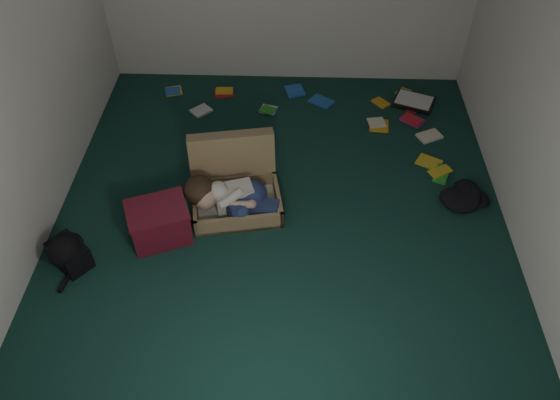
{
  "coord_description": "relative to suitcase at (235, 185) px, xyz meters",
  "views": [
    {
      "loc": [
        0.11,
        -3.33,
        3.59
      ],
      "look_at": [
        0.0,
        -0.15,
        0.35
      ],
      "focal_mm": 35.0,
      "sensor_mm": 36.0,
      "label": 1
    }
  ],
  "objects": [
    {
      "name": "maroon_bin",
      "position": [
        -0.6,
        -0.49,
        0.0
      ],
      "size": [
        0.61,
        0.55,
        0.34
      ],
      "rotation": [
        0.0,
        0.0,
        0.37
      ],
      "color": "#5B1220",
      "rests_on": "floor"
    },
    {
      "name": "wall_right",
      "position": [
        2.42,
        -0.21,
        1.13
      ],
      "size": [
        0.0,
        4.5,
        4.5
      ],
      "primitive_type": "plane",
      "rotation": [
        1.57,
        0.0,
        -1.57
      ],
      "color": "silver",
      "rests_on": "ground"
    },
    {
      "name": "suitcase",
      "position": [
        0.0,
        0.0,
        0.0
      ],
      "size": [
        0.89,
        0.88,
        0.57
      ],
      "rotation": [
        0.0,
        0.0,
        0.17
      ],
      "color": "#967D53",
      "rests_on": "floor"
    },
    {
      "name": "clothing_pile",
      "position": [
        2.12,
        -0.01,
        -0.11
      ],
      "size": [
        0.41,
        0.34,
        0.13
      ],
      "primitive_type": null,
      "rotation": [
        0.0,
        0.0,
        -0.06
      ],
      "color": "black",
      "rests_on": "floor"
    },
    {
      "name": "floor",
      "position": [
        0.42,
        -0.21,
        -0.17
      ],
      "size": [
        4.5,
        4.5,
        0.0
      ],
      "primitive_type": "plane",
      "color": "#113129",
      "rests_on": "ground"
    },
    {
      "name": "book_scatter",
      "position": [
        1.0,
        1.3,
        -0.16
      ],
      "size": [
        3.04,
        1.6,
        0.02
      ],
      "color": "gold",
      "rests_on": "floor"
    },
    {
      "name": "wall_left",
      "position": [
        -1.58,
        -0.21,
        1.13
      ],
      "size": [
        0.0,
        4.5,
        4.5
      ],
      "primitive_type": "plane",
      "rotation": [
        1.57,
        0.0,
        1.57
      ],
      "color": "silver",
      "rests_on": "ground"
    },
    {
      "name": "wall_front",
      "position": [
        0.42,
        -2.46,
        1.13
      ],
      "size": [
        4.5,
        0.0,
        4.5
      ],
      "primitive_type": "plane",
      "rotation": [
        -1.57,
        0.0,
        0.0
      ],
      "color": "silver",
      "rests_on": "ground"
    },
    {
      "name": "person",
      "position": [
        -0.02,
        -0.2,
        0.04
      ],
      "size": [
        0.86,
        0.42,
        0.35
      ],
      "rotation": [
        0.0,
        0.0,
        0.17
      ],
      "color": "beige",
      "rests_on": "suitcase"
    },
    {
      "name": "paper_tray",
      "position": [
        1.85,
        1.54,
        -0.14
      ],
      "size": [
        0.52,
        0.46,
        0.06
      ],
      "rotation": [
        0.0,
        0.0,
        -0.38
      ],
      "color": "black",
      "rests_on": "floor"
    },
    {
      "name": "backpack",
      "position": [
        -1.28,
        -0.81,
        -0.05
      ],
      "size": [
        0.52,
        0.51,
        0.24
      ],
      "primitive_type": null,
      "rotation": [
        0.0,
        0.0,
        -0.69
      ],
      "color": "black",
      "rests_on": "floor"
    }
  ]
}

